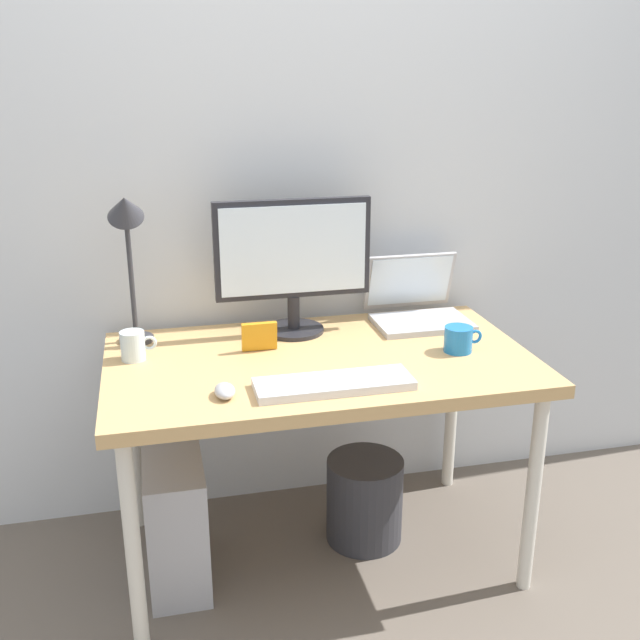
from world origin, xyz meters
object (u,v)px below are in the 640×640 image
object	(u,v)px
laptop	(417,305)
photo_frame	(259,336)
desk	(320,376)
keyboard	(334,384)
monitor	(293,258)
desk_lamp	(127,232)
computer_tower	(176,520)
wastebasket	(364,499)
mouse	(225,391)
coffee_mug	(459,339)
glass_cup	(133,346)

from	to	relation	value
laptop	photo_frame	distance (m)	0.60
desk	keyboard	distance (m)	0.24
monitor	desk_lamp	xyz separation A→B (m)	(-0.51, 0.00, 0.11)
laptop	computer_tower	distance (m)	1.07
computer_tower	wastebasket	world-z (taller)	computer_tower
laptop	mouse	distance (m)	0.87
coffee_mug	computer_tower	world-z (taller)	coffee_mug
keyboard	mouse	bearing A→B (deg)	177.60
desk	computer_tower	bearing A→B (deg)	-178.14
mouse	glass_cup	size ratio (longest dim) A/B	0.83
monitor	laptop	world-z (taller)	monitor
monitor	computer_tower	world-z (taller)	monitor
glass_cup	desk_lamp	bearing A→B (deg)	87.16
desk	photo_frame	xyz separation A→B (m)	(-0.17, 0.10, 0.11)
desk_lamp	mouse	size ratio (longest dim) A/B	5.64
monitor	keyboard	size ratio (longest dim) A/B	1.16
laptop	desk_lamp	bearing A→B (deg)	-178.84
keyboard	coffee_mug	distance (m)	0.48
desk	glass_cup	size ratio (longest dim) A/B	11.88
monitor	wastebasket	distance (m)	0.86
photo_frame	wastebasket	distance (m)	0.70
keyboard	coffee_mug	size ratio (longest dim) A/B	3.59
mouse	glass_cup	world-z (taller)	glass_cup
desk	wastebasket	xyz separation A→B (m)	(0.17, 0.05, -0.50)
computer_tower	wastebasket	distance (m)	0.64
keyboard	photo_frame	world-z (taller)	photo_frame
coffee_mug	glass_cup	size ratio (longest dim) A/B	1.13
coffee_mug	photo_frame	size ratio (longest dim) A/B	1.12
glass_cup	mouse	bearing A→B (deg)	-54.07
computer_tower	wastebasket	bearing A→B (deg)	5.77
laptop	monitor	bearing A→B (deg)	-177.35
mouse	computer_tower	size ratio (longest dim) A/B	0.21
coffee_mug	wastebasket	bearing A→B (deg)	159.01
desk	wastebasket	world-z (taller)	desk
computer_tower	wastebasket	xyz separation A→B (m)	(0.63, 0.06, -0.06)
keyboard	glass_cup	distance (m)	0.64
keyboard	wastebasket	distance (m)	0.66
monitor	glass_cup	distance (m)	0.57
desk	monitor	distance (m)	0.40
laptop	coffee_mug	bearing A→B (deg)	-85.48
mouse	coffee_mug	distance (m)	0.76
coffee_mug	wastebasket	xyz separation A→B (m)	(-0.26, 0.10, -0.60)
keyboard	photo_frame	bearing A→B (deg)	115.63
desk_lamp	coffee_mug	xyz separation A→B (m)	(0.98, -0.29, -0.32)
computer_tower	monitor	bearing A→B (deg)	30.41
glass_cup	wastebasket	world-z (taller)	glass_cup
laptop	photo_frame	xyz separation A→B (m)	(-0.58, -0.16, -0.01)
mouse	glass_cup	xyz separation A→B (m)	(-0.24, 0.33, 0.03)
desk	glass_cup	world-z (taller)	glass_cup
desk	laptop	bearing A→B (deg)	32.55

